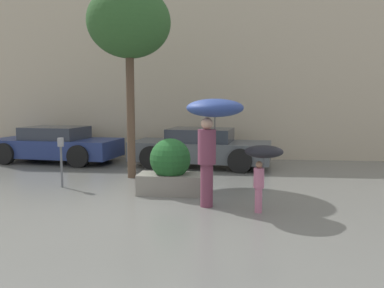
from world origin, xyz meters
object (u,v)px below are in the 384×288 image
Objects in this scene: planter_box at (170,168)px; parked_car_near at (201,148)px; parked_car_far at (56,145)px; person_adult at (213,121)px; parking_meter at (61,152)px; person_child at (263,158)px; street_tree at (129,24)px.

parked_car_near is (0.36, 3.62, -0.00)m from planter_box.
parked_car_near is 4.90m from parked_car_far.
person_adult reaches higher than parked_car_far.
person_adult is at bearing -18.82° from parking_meter.
planter_box is at bearing 118.41° from person_adult.
parked_car_near is (-1.51, 4.86, -0.44)m from person_child.
person_child is 1.05× the size of parking_meter.
parking_meter is (-1.33, -1.29, -3.13)m from street_tree.
person_adult reaches higher than person_child.
planter_box reaches higher than parked_car_near.
planter_box reaches higher than parking_meter.
person_child is (0.91, -0.36, -0.63)m from person_adult.
parked_car_far is at bearing 168.68° from person_child.
parked_car_near reaches higher than parking_meter.
person_adult is 0.47× the size of parked_car_far.
parked_car_near is 1.02× the size of parked_car_far.
parked_car_near is at bearing 78.42° from person_adult.
street_tree reaches higher than parking_meter.
person_child is at bearing -42.16° from street_tree.
street_tree is (3.21, -2.31, 3.40)m from parked_car_far.
planter_box is at bearing -178.10° from parked_car_near.
planter_box is at bearing -124.45° from parked_car_far.
street_tree is at bearing 44.27° from parking_meter.
person_child is at bearing -19.41° from parking_meter.
person_child is (1.88, -1.24, 0.44)m from planter_box.
street_tree is (-1.67, -1.98, 3.40)m from parked_car_near.
person_adult reaches higher than planter_box.
planter_box is 2.29m from person_child.
person_child is at bearing -122.39° from parked_car_far.
parking_meter is (-3.60, 1.23, -0.80)m from person_adult.
parked_car_near is 0.91× the size of street_tree.
parked_car_near is at bearing 84.25° from planter_box.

